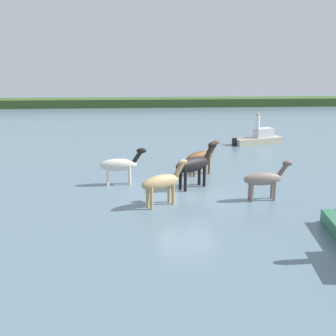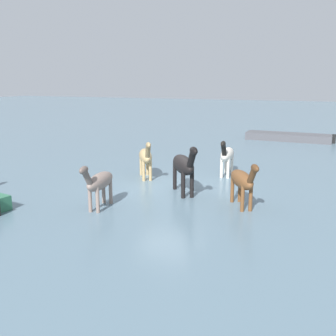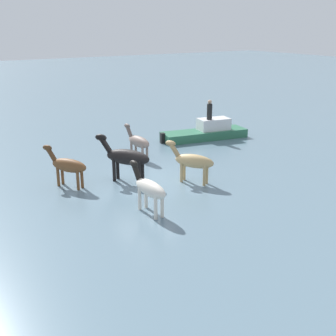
# 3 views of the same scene
# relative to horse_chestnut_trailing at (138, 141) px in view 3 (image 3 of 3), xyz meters

# --- Properties ---
(ground_plane) EXTENTS (141.56, 141.56, 0.00)m
(ground_plane) POSITION_rel_horse_chestnut_trailing_xyz_m (-3.13, 1.34, -0.94)
(ground_plane) COLOR slate
(horse_chestnut_trailing) EXTENTS (2.20, 0.67, 1.70)m
(horse_chestnut_trailing) POSITION_rel_horse_chestnut_trailing_xyz_m (0.00, 0.00, 0.00)
(horse_chestnut_trailing) COLOR gray
(horse_chestnut_trailing) RESTS_ON ground_plane
(horse_dark_mare) EXTENTS (2.38, 1.88, 2.06)m
(horse_dark_mare) POSITION_rel_horse_chestnut_trailing_xyz_m (-2.71, 2.08, 0.20)
(horse_dark_mare) COLOR black
(horse_dark_mare) RESTS_ON ground_plane
(horse_pinto_flank) EXTENTS (2.15, 1.53, 1.80)m
(horse_pinto_flank) POSITION_rel_horse_chestnut_trailing_xyz_m (-4.39, -0.32, 0.06)
(horse_pinto_flank) COLOR tan
(horse_pinto_flank) RESTS_ON ground_plane
(horse_rear_stallion) EXTENTS (2.09, 1.48, 1.74)m
(horse_rear_stallion) POSITION_rel_horse_chestnut_trailing_xyz_m (-1.96, 4.49, 0.03)
(horse_rear_stallion) COLOR brown
(horse_rear_stallion) RESTS_ON ground_plane
(horse_dun_straggler) EXTENTS (2.29, 0.64, 1.78)m
(horse_dun_straggler) POSITION_rel_horse_chestnut_trailing_xyz_m (-6.20, 2.91, 0.04)
(horse_dun_straggler) COLOR silver
(horse_dun_straggler) RESTS_ON ground_plane
(boat_tender_starboard) EXTENTS (2.35, 5.57, 1.36)m
(boat_tender_starboard) POSITION_rel_horse_chestnut_trailing_xyz_m (1.52, -5.52, -0.61)
(boat_tender_starboard) COLOR #2D6B4C
(boat_tender_starboard) RESTS_ON ground_plane
(person_boatman_standing) EXTENTS (0.32, 0.32, 1.19)m
(person_boatman_standing) POSITION_rel_horse_chestnut_trailing_xyz_m (1.31, -5.59, 0.82)
(person_boatman_standing) COLOR black
(person_boatman_standing) RESTS_ON boat_tender_starboard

